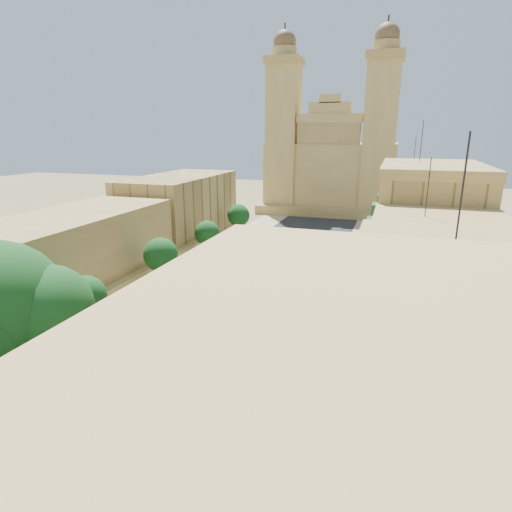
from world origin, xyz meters
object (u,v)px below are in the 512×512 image
Objects in this scene: car_blue_b at (283,232)px; red_truck at (140,417)px; ficus_tree at (2,307)px; olive_pickup at (285,299)px; car_blue_a at (199,330)px; bus_cream_east at (311,298)px; pedestrian_a at (278,451)px; church at (332,165)px; bus_green_north at (10,411)px; street_tree_a at (85,297)px; car_white_a at (249,282)px; street_tree_c at (207,233)px; street_tree_d at (239,216)px; car_cream at (275,299)px; pedestrian_c at (341,359)px; car_white_b at (300,243)px; street_tree_b at (161,255)px; bus_red_east at (282,330)px; car_dkblue at (283,239)px.

red_truck is at bearing -104.13° from car_blue_b.
ficus_tree is 23.41m from olive_pickup.
red_truck is at bearing -102.39° from car_blue_a.
bus_cream_east is (5.65, 20.23, -0.08)m from red_truck.
pedestrian_a is at bearing 2.73° from red_truck.
church reaches higher than bus_green_north.
ficus_tree is 1.91× the size of street_tree_a.
red_truck reaches higher than car_white_a.
ficus_tree is at bearing -97.19° from church.
church is at bearing 90.64° from red_truck.
street_tree_a is 17.70m from olive_pickup.
street_tree_c is 0.94× the size of street_tree_d.
bus_green_north reaches higher than car_cream.
ficus_tree reaches higher than street_tree_c.
olive_pickup is (3.15, 19.90, -0.30)m from red_truck.
pedestrian_a is (4.57, -19.53, -0.18)m from olive_pickup.
red_truck reaches higher than car_blue_b.
red_truck reaches higher than olive_pickup.
car_white_a is at bearing -91.41° from church.
street_tree_a is 2.92× the size of pedestrian_c.
olive_pickup reaches higher than car_white_a.
bus_green_north is 4.98× the size of pedestrian_a.
street_tree_a is 35.14m from car_white_b.
bus_red_east is at bearing -29.86° from street_tree_b.
car_dkblue is at bearing -17.10° from car_white_b.
car_dkblue is at bearing 80.73° from ficus_tree.
car_cream is (1.93, 20.76, -0.75)m from red_truck.
bus_green_north is 25.45m from bus_cream_east.
street_tree_d is (0.00, 24.00, -0.13)m from street_tree_b.
pedestrian_a is (2.89, -11.99, -0.69)m from bus_red_east.
street_tree_a is 12.00m from street_tree_b.
bus_red_east is 6.38× the size of pedestrian_a.
car_blue_b is (-4.05, 5.96, 0.04)m from car_white_b.
bus_red_east reaches higher than car_cream.
street_tree_b is 1.10× the size of street_tree_c.
car_dkblue is at bearing -76.11° from bus_cream_east.
car_white_a is 19.56m from car_dkblue.
pedestrian_a is (2.07, -19.86, -0.40)m from bus_cream_east.
bus_cream_east is 19.97m from pedestrian_a.
street_tree_d is 1.24× the size of car_cream.
street_tree_b is 9.87m from car_white_a.
street_tree_d reaches higher than street_tree_a.
street_tree_a is 20.80m from pedestrian_a.
bus_cream_east is 25.54m from car_dkblue.
church reaches higher than olive_pickup.
church is 76.41m from red_truck.
car_white_b is at bearing -89.14° from church.
car_dkblue is at bearing -9.03° from street_tree_d.
car_white_a is 18.22m from car_white_b.
pedestrian_a is (9.94, -11.81, 0.25)m from car_blue_a.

